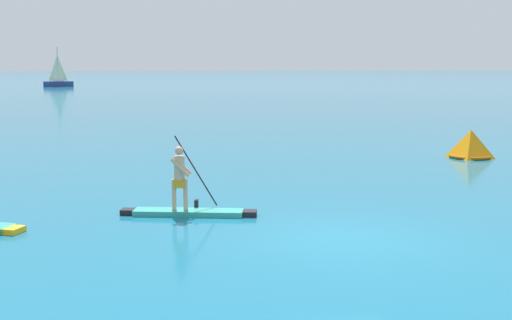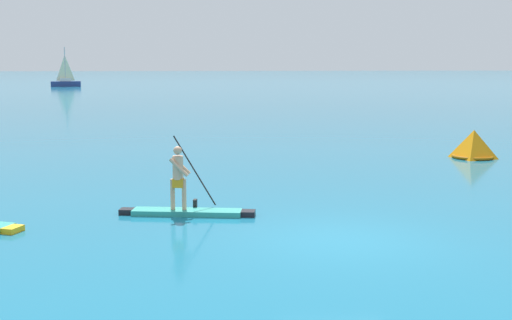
# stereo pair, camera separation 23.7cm
# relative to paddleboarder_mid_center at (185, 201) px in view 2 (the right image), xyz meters

# --- Properties ---
(ground) EXTENTS (440.00, 440.00, 0.00)m
(ground) POSITION_rel_paddleboarder_mid_center_xyz_m (3.30, -2.59, -0.34)
(ground) COLOR #196B8C
(paddleboarder_mid_center) EXTENTS (3.37, 0.98, 1.94)m
(paddleboarder_mid_center) POSITION_rel_paddleboarder_mid_center_xyz_m (0.00, 0.00, 0.00)
(paddleboarder_mid_center) COLOR teal
(paddleboarder_mid_center) RESTS_ON ground
(race_marker_buoy) EXTENTS (1.85, 1.85, 1.10)m
(race_marker_buoy) POSITION_rel_paddleboarder_mid_center_xyz_m (11.04, 8.73, 0.15)
(race_marker_buoy) COLOR orange
(race_marker_buoy) RESTS_ON ground
(sailboat_left_horizon) EXTENTS (4.25, 1.87, 5.58)m
(sailboat_left_horizon) POSITION_rel_paddleboarder_mid_center_xyz_m (-18.18, 82.36, 0.45)
(sailboat_left_horizon) COLOR navy
(sailboat_left_horizon) RESTS_ON ground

